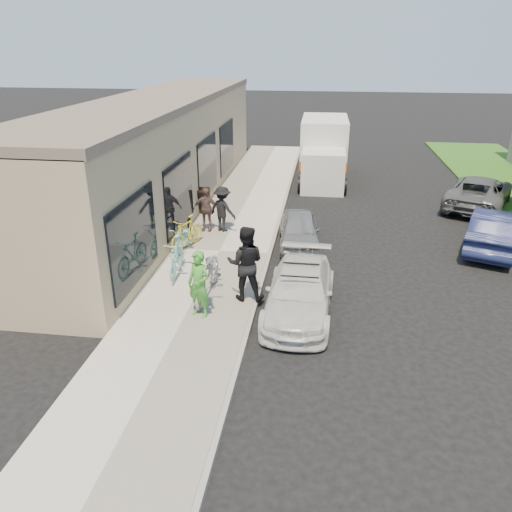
{
  "coord_description": "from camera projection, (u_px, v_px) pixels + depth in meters",
  "views": [
    {
      "loc": [
        1.07,
        -10.95,
        6.09
      ],
      "look_at": [
        -0.54,
        0.67,
        1.05
      ],
      "focal_mm": 35.0,
      "sensor_mm": 36.0,
      "label": 1
    }
  ],
  "objects": [
    {
      "name": "bystander_b",
      "position": [
        206.0,
        209.0,
        16.82
      ],
      "size": [
        0.87,
        0.36,
        1.49
      ],
      "primitive_type": "imported",
      "rotation": [
        0.0,
        0.0,
        -0.0
      ],
      "color": "brown",
      "rests_on": "sidewalk"
    },
    {
      "name": "cruiser_bike_b",
      "position": [
        184.0,
        239.0,
        15.17
      ],
      "size": [
        0.58,
        1.65,
        0.86
      ],
      "primitive_type": "imported",
      "rotation": [
        0.0,
        0.0,
        -0.0
      ],
      "color": "#8ED4CC",
      "rests_on": "sidewalk"
    },
    {
      "name": "far_car_blue",
      "position": [
        495.0,
        230.0,
        15.71
      ],
      "size": [
        2.68,
        4.15,
        1.29
      ],
      "primitive_type": "imported",
      "rotation": [
        0.0,
        0.0,
        2.78
      ],
      "color": "#181F48",
      "rests_on": "ground"
    },
    {
      "name": "woman_rider",
      "position": [
        199.0,
        284.0,
        11.47
      ],
      "size": [
        0.7,
        0.6,
        1.62
      ],
      "primitive_type": "imported",
      "rotation": [
        0.0,
        0.0,
        -0.42
      ],
      "color": "green",
      "rests_on": "sidewalk"
    },
    {
      "name": "ground",
      "position": [
        274.0,
        306.0,
        12.5
      ],
      "size": [
        120.0,
        120.0,
        0.0
      ],
      "primitive_type": "plane",
      "color": "black",
      "rests_on": "ground"
    },
    {
      "name": "far_car_gray",
      "position": [
        479.0,
        192.0,
        19.7
      ],
      "size": [
        3.7,
        4.99,
        1.26
      ],
      "primitive_type": "imported",
      "rotation": [
        0.0,
        0.0,
        2.74
      ],
      "color": "#505255",
      "rests_on": "ground"
    },
    {
      "name": "sedan_white",
      "position": [
        300.0,
        291.0,
        12.03
      ],
      "size": [
        1.7,
        3.91,
        1.16
      ],
      "rotation": [
        0.0,
        0.0,
        -0.04
      ],
      "color": "silver",
      "rests_on": "ground"
    },
    {
      "name": "sedan_silver",
      "position": [
        299.0,
        230.0,
        15.99
      ],
      "size": [
        1.53,
        3.23,
        1.07
      ],
      "primitive_type": "imported",
      "rotation": [
        0.0,
        0.0,
        0.09
      ],
      "color": "gray",
      "rests_on": "ground"
    },
    {
      "name": "tandem_bike",
      "position": [
        208.0,
        274.0,
        12.5
      ],
      "size": [
        0.79,
        2.24,
        1.18
      ],
      "primitive_type": "imported",
      "rotation": [
        0.0,
        0.0,
        -0.0
      ],
      "color": "#B4B4B7",
      "rests_on": "sidewalk"
    },
    {
      "name": "bystander_a",
      "position": [
        223.0,
        209.0,
        16.75
      ],
      "size": [
        1.15,
        0.97,
        1.55
      ],
      "primitive_type": "imported",
      "rotation": [
        0.0,
        0.0,
        2.68
      ],
      "color": "black",
      "rests_on": "sidewalk"
    },
    {
      "name": "curb",
      "position": [
        269.0,
        256.0,
        15.27
      ],
      "size": [
        0.12,
        34.0,
        0.13
      ],
      "primitive_type": "cube",
      "color": "gray",
      "rests_on": "ground"
    },
    {
      "name": "moving_truck",
      "position": [
        323.0,
        153.0,
        23.72
      ],
      "size": [
        2.19,
        5.69,
        2.78
      ],
      "rotation": [
        0.0,
        0.0,
        0.01
      ],
      "color": "silver",
      "rests_on": "ground"
    },
    {
      "name": "sidewalk",
      "position": [
        220.0,
        253.0,
        15.46
      ],
      "size": [
        3.0,
        34.0,
        0.15
      ],
      "primitive_type": "cube",
      "color": "beige",
      "rests_on": "ground"
    },
    {
      "name": "cruiser_bike_c",
      "position": [
        187.0,
        233.0,
        15.47
      ],
      "size": [
        0.98,
        1.72,
        1.0
      ],
      "primitive_type": "imported",
      "rotation": [
        0.0,
        0.0,
        -0.33
      ],
      "color": "gold",
      "rests_on": "sidewalk"
    },
    {
      "name": "bike_rack",
      "position": [
        189.0,
        226.0,
        16.06
      ],
      "size": [
        0.13,
        0.56,
        0.8
      ],
      "rotation": [
        0.0,
        0.0,
        0.15
      ],
      "color": "black",
      "rests_on": "sidewalk"
    },
    {
      "name": "man_standing",
      "position": [
        246.0,
        263.0,
        12.2
      ],
      "size": [
        0.96,
        0.76,
        1.91
      ],
      "primitive_type": "imported",
      "rotation": [
        0.0,
        0.0,
        3.18
      ],
      "color": "black",
      "rests_on": "sidewalk"
    },
    {
      "name": "sandwich_board",
      "position": [
        202.0,
        201.0,
        18.66
      ],
      "size": [
        0.65,
        0.66,
        0.92
      ],
      "rotation": [
        0.0,
        0.0,
        0.18
      ],
      "color": "black",
      "rests_on": "sidewalk"
    },
    {
      "name": "storefront",
      "position": [
        163.0,
        152.0,
        19.59
      ],
      "size": [
        3.6,
        20.0,
        4.22
      ],
      "color": "tan",
      "rests_on": "ground"
    },
    {
      "name": "cruiser_bike_a",
      "position": [
        176.0,
        256.0,
        13.67
      ],
      "size": [
        0.67,
        1.82,
        1.07
      ],
      "primitive_type": "imported",
      "rotation": [
        0.0,
        0.0,
        0.1
      ],
      "color": "#8ED4CC",
      "rests_on": "sidewalk"
    }
  ]
}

